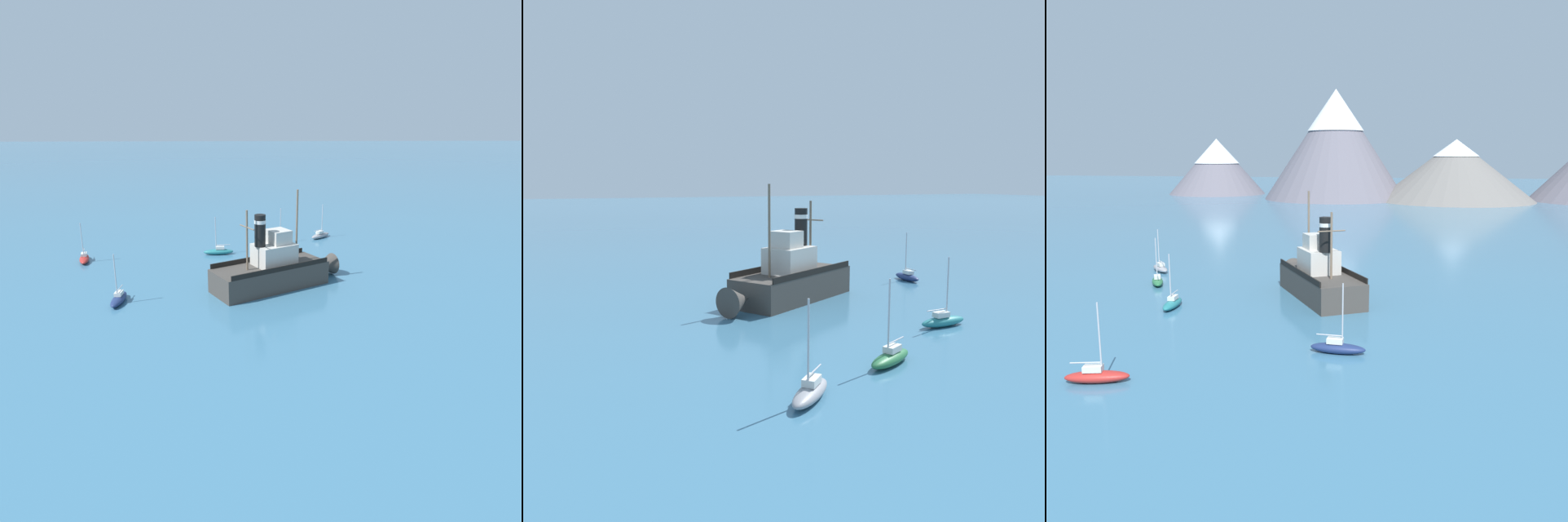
{
  "view_description": "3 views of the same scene",
  "coord_description": "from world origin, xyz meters",
  "views": [
    {
      "loc": [
        45.66,
        -3.52,
        16.94
      ],
      "look_at": [
        0.25,
        -1.92,
        2.8
      ],
      "focal_mm": 32.0,
      "sensor_mm": 36.0,
      "label": 1
    },
    {
      "loc": [
        -41.76,
        18.53,
        10.13
      ],
      "look_at": [
        3.43,
        -1.44,
        2.94
      ],
      "focal_mm": 38.0,
      "sensor_mm": 36.0,
      "label": 2
    },
    {
      "loc": [
        8.8,
        -51.13,
        13.21
      ],
      "look_at": [
        -0.98,
        0.18,
        3.28
      ],
      "focal_mm": 38.0,
      "sensor_mm": 36.0,
      "label": 3
    }
  ],
  "objects": [
    {
      "name": "sailboat_navy",
      "position": [
        4.14,
        -15.59,
        0.43
      ],
      "size": [
        3.84,
        1.25,
        4.9
      ],
      "color": "navy",
      "rests_on": "ground"
    },
    {
      "name": "sailboat_red",
      "position": [
        -9.25,
        -23.17,
        0.43
      ],
      "size": [
        3.96,
        2.04,
        4.9
      ],
      "color": "#B22823",
      "rests_on": "ground"
    },
    {
      "name": "sailboat_grey",
      "position": [
        -19.81,
        7.49,
        0.43
      ],
      "size": [
        3.43,
        3.5,
        4.9
      ],
      "color": "gray",
      "rests_on": "ground"
    },
    {
      "name": "old_tugboat",
      "position": [
        0.2,
        -0.46,
        1.83
      ],
      "size": [
        10.16,
        14.14,
        9.9
      ],
      "color": "#423D38",
      "rests_on": "ground"
    },
    {
      "name": "ground_plane",
      "position": [
        0.0,
        0.0,
        0.0
      ],
      "size": [
        600.0,
        600.0,
        0.0
      ],
      "primitive_type": "plane",
      "color": "teal"
    },
    {
      "name": "mountain_ridge",
      "position": [
        10.15,
        126.29,
        13.3
      ],
      "size": [
        166.73,
        57.38,
        33.59
      ],
      "color": "slate",
      "rests_on": "ground"
    },
    {
      "name": "sailboat_green",
      "position": [
        -17.12,
        1.16,
        0.43
      ],
      "size": [
        2.74,
        3.88,
        4.9
      ],
      "color": "#286B3D",
      "rests_on": "ground"
    },
    {
      "name": "sailboat_teal",
      "position": [
        -11.8,
        -6.92,
        0.43
      ],
      "size": [
        1.39,
        3.87,
        4.9
      ],
      "color": "#23757A",
      "rests_on": "ground"
    }
  ]
}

